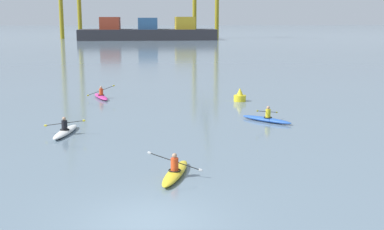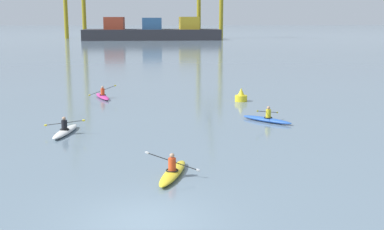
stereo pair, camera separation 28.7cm
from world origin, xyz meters
The scene contains 7 objects.
ground_plane centered at (0.00, 0.00, 0.00)m, with size 800.00×800.00×0.00m, color slate.
container_barge centered at (0.03, 126.72, 2.23)m, with size 37.58×11.70×6.32m.
channel_buoy centered at (6.76, 21.55, 0.36)m, with size 0.90×0.90×1.00m.
kayak_yellow centered at (1.05, 4.24, 0.17)m, with size 2.14×3.43×0.97m.
kayak_blue centered at (7.01, 14.12, 0.17)m, with size 2.76×2.89×0.95m.
kayak_white centered at (-4.36, 11.87, 0.17)m, with size 2.25×3.45×0.95m.
kayak_magenta centered at (-3.58, 23.79, 0.17)m, with size 2.11×3.41×1.00m.
Camera 2 is at (0.38, -14.32, 6.06)m, focal length 46.62 mm.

